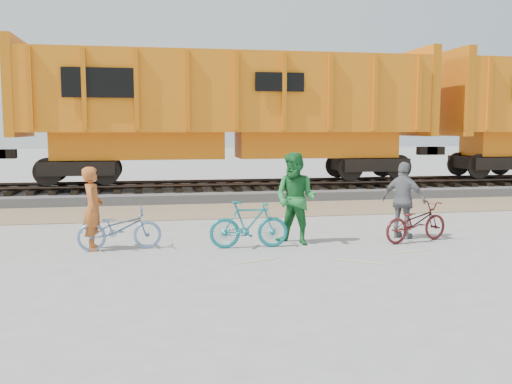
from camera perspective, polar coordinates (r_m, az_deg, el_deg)
ground at (r=11.23m, az=4.38°, el=-5.76°), size 120.00×120.00×0.00m
gravel_strip at (r=16.52m, az=-0.51°, el=-1.80°), size 120.00×3.00×0.02m
ballast_bed at (r=19.94m, az=-2.25°, el=0.00°), size 120.00×4.00×0.30m
track at (r=19.90m, az=-2.26°, el=0.93°), size 120.00×2.60×0.24m
hopper_car_center at (r=19.81m, az=-2.64°, el=8.24°), size 14.00×3.13×4.65m
bicycle_blue at (r=11.42m, az=-13.49°, el=-3.56°), size 1.66×0.71×0.85m
bicycle_teal at (r=11.28m, az=-0.72°, el=-3.26°), size 1.58×0.51×0.94m
bicycle_maroon at (r=12.35m, az=15.70°, el=-2.90°), size 1.69×1.00×0.84m
person_solo at (r=11.50m, az=-16.00°, el=-1.60°), size 0.40×0.60×1.63m
person_man at (r=11.61m, az=3.98°, el=-0.67°), size 1.15×1.13×1.87m
person_woman at (r=12.61m, az=14.55°, el=-0.81°), size 0.94×0.99×1.65m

